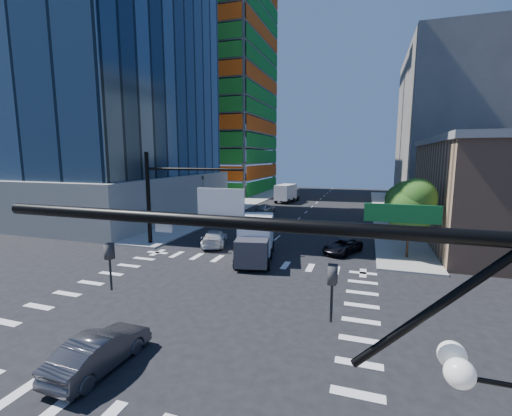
% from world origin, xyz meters
% --- Properties ---
extents(ground, '(160.00, 160.00, 0.00)m').
position_xyz_m(ground, '(0.00, 0.00, 0.00)').
color(ground, black).
rests_on(ground, ground).
extents(road_markings, '(20.00, 20.00, 0.01)m').
position_xyz_m(road_markings, '(0.00, 0.00, 0.01)').
color(road_markings, silver).
rests_on(road_markings, ground).
extents(sidewalk_ne, '(5.00, 60.00, 0.15)m').
position_xyz_m(sidewalk_ne, '(12.50, 40.00, 0.07)').
color(sidewalk_ne, '#9A9691').
rests_on(sidewalk_ne, ground).
extents(sidewalk_nw, '(5.00, 60.00, 0.15)m').
position_xyz_m(sidewalk_nw, '(-12.50, 40.00, 0.07)').
color(sidewalk_nw, '#9A9691').
rests_on(sidewalk_nw, ground).
extents(construction_building, '(25.16, 34.50, 70.60)m').
position_xyz_m(construction_building, '(-27.41, 61.93, 24.61)').
color(construction_building, slate).
rests_on(construction_building, ground).
extents(bg_building_ne, '(24.00, 30.00, 28.00)m').
position_xyz_m(bg_building_ne, '(27.00, 55.00, 14.00)').
color(bg_building_ne, '#615E58').
rests_on(bg_building_ne, ground).
extents(signal_mast_se, '(10.51, 2.48, 9.00)m').
position_xyz_m(signal_mast_se, '(10.60, -11.50, 5.01)').
color(signal_mast_se, black).
rests_on(signal_mast_se, sidewalk_se).
extents(signal_mast_nw, '(10.20, 0.40, 9.00)m').
position_xyz_m(signal_mast_nw, '(-10.00, 11.50, 5.49)').
color(signal_mast_nw, black).
rests_on(signal_mast_nw, sidewalk_nw).
extents(tree_south, '(4.16, 4.16, 6.82)m').
position_xyz_m(tree_south, '(12.63, 13.90, 4.69)').
color(tree_south, '#382316').
rests_on(tree_south, sidewalk_ne).
extents(tree_north, '(3.54, 3.52, 5.78)m').
position_xyz_m(tree_north, '(12.93, 25.90, 3.99)').
color(tree_north, '#382316').
rests_on(tree_north, sidewalk_ne).
extents(car_nb_far, '(3.80, 5.04, 1.27)m').
position_xyz_m(car_nb_far, '(7.12, 14.13, 0.64)').
color(car_nb_far, black).
rests_on(car_nb_far, ground).
extents(car_sb_near, '(3.60, 5.65, 1.52)m').
position_xyz_m(car_sb_near, '(-5.09, 12.94, 0.76)').
color(car_sb_near, white).
rests_on(car_sb_near, ground).
extents(car_sb_mid, '(2.52, 4.72, 1.53)m').
position_xyz_m(car_sb_mid, '(-5.79, 33.04, 0.76)').
color(car_sb_mid, '#97999E').
rests_on(car_sb_mid, ground).
extents(car_sb_cross, '(1.79, 4.73, 1.54)m').
position_xyz_m(car_sb_cross, '(-1.22, -6.62, 0.77)').
color(car_sb_cross, '#434246').
rests_on(car_sb_cross, ground).
extents(box_truck_near, '(4.15, 7.11, 3.50)m').
position_xyz_m(box_truck_near, '(0.23, 9.63, 1.55)').
color(box_truck_near, black).
rests_on(box_truck_near, ground).
extents(box_truck_far, '(3.73, 6.93, 3.46)m').
position_xyz_m(box_truck_far, '(-5.50, 47.12, 1.53)').
color(box_truck_far, black).
rests_on(box_truck_far, ground).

